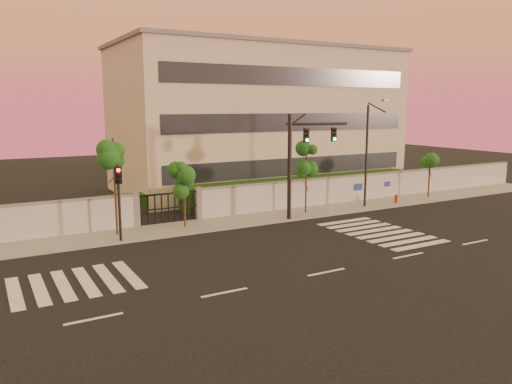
% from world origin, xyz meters
% --- Properties ---
extents(ground, '(120.00, 120.00, 0.00)m').
position_xyz_m(ground, '(0.00, 0.00, 0.00)').
color(ground, black).
rests_on(ground, ground).
extents(sidewalk, '(60.00, 3.00, 0.15)m').
position_xyz_m(sidewalk, '(0.00, 10.50, 0.07)').
color(sidewalk, gray).
rests_on(sidewalk, ground).
extents(perimeter_wall, '(60.00, 0.36, 2.20)m').
position_xyz_m(perimeter_wall, '(0.10, 12.00, 1.07)').
color(perimeter_wall, '#ACAEB3').
rests_on(perimeter_wall, ground).
extents(hedge_row, '(41.00, 4.25, 1.80)m').
position_xyz_m(hedge_row, '(1.17, 14.74, 0.82)').
color(hedge_row, '#123710').
rests_on(hedge_row, ground).
extents(institutional_building, '(24.40, 12.40, 12.25)m').
position_xyz_m(institutional_building, '(9.00, 21.99, 6.16)').
color(institutional_building, beige).
rests_on(institutional_building, ground).
extents(road_markings, '(57.00, 7.62, 0.02)m').
position_xyz_m(road_markings, '(-1.58, 3.76, 0.01)').
color(road_markings, silver).
rests_on(road_markings, ground).
extents(street_tree_c, '(1.55, 1.24, 5.52)m').
position_xyz_m(street_tree_c, '(-6.50, 10.61, 4.06)').
color(street_tree_c, '#382314').
rests_on(street_tree_c, ground).
extents(street_tree_d, '(1.40, 1.12, 3.93)m').
position_xyz_m(street_tree_d, '(-2.51, 10.47, 2.89)').
color(street_tree_d, '#382314').
rests_on(street_tree_d, ground).
extents(street_tree_e, '(1.37, 1.09, 4.86)m').
position_xyz_m(street_tree_e, '(6.08, 10.26, 3.57)').
color(street_tree_e, '#382314').
rests_on(street_tree_e, ground).
extents(street_tree_f, '(1.50, 1.20, 4.00)m').
position_xyz_m(street_tree_f, '(17.89, 10.27, 2.95)').
color(street_tree_f, '#382314').
rests_on(street_tree_f, ground).
extents(traffic_signal_main, '(4.26, 1.03, 6.78)m').
position_xyz_m(traffic_signal_main, '(4.86, 9.14, 4.29)').
color(traffic_signal_main, black).
rests_on(traffic_signal_main, ground).
extents(traffic_signal_secondary, '(0.33, 0.33, 4.25)m').
position_xyz_m(traffic_signal_secondary, '(-6.69, 9.16, 2.70)').
color(traffic_signal_secondary, black).
rests_on(traffic_signal_secondary, ground).
extents(streetlight_east, '(0.46, 1.85, 7.69)m').
position_xyz_m(streetlight_east, '(11.00, 9.77, 4.15)').
color(streetlight_east, black).
rests_on(streetlight_east, ground).
extents(fire_hydrant, '(0.30, 0.29, 0.77)m').
position_xyz_m(fire_hydrant, '(13.97, 9.82, 0.38)').
color(fire_hydrant, '#AA1E0B').
rests_on(fire_hydrant, ground).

